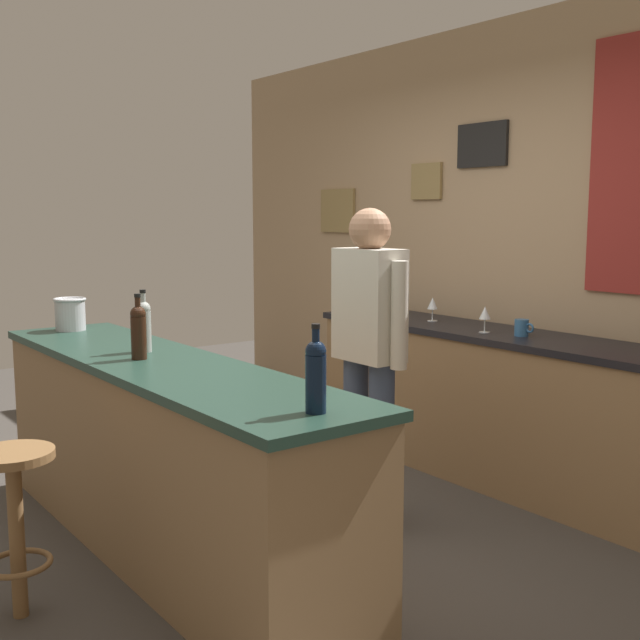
{
  "coord_description": "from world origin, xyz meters",
  "views": [
    {
      "loc": [
        3.25,
        -1.93,
        1.59
      ],
      "look_at": [
        0.1,
        0.45,
        1.05
      ],
      "focal_mm": 43.74,
      "sensor_mm": 36.0,
      "label": 1
    }
  ],
  "objects_px": {
    "ice_bucket": "(70,313)",
    "coffee_mug": "(522,328)",
    "wine_bottle_a": "(144,324)",
    "bar_stool": "(15,505)",
    "wine_bottle_c": "(316,373)",
    "wine_glass_b": "(485,314)",
    "wine_bottle_b": "(138,330)",
    "wine_glass_a": "(433,304)",
    "bartender": "(369,345)"
  },
  "relations": [
    {
      "from": "bartender",
      "to": "bar_stool",
      "type": "bearing_deg",
      "value": -94.02
    },
    {
      "from": "bartender",
      "to": "wine_bottle_b",
      "type": "bearing_deg",
      "value": -112.07
    },
    {
      "from": "wine_bottle_b",
      "to": "ice_bucket",
      "type": "height_order",
      "value": "wine_bottle_b"
    },
    {
      "from": "wine_bottle_b",
      "to": "coffee_mug",
      "type": "relative_size",
      "value": 2.45
    },
    {
      "from": "wine_bottle_b",
      "to": "wine_glass_a",
      "type": "relative_size",
      "value": 1.97
    },
    {
      "from": "wine_bottle_a",
      "to": "ice_bucket",
      "type": "distance_m",
      "value": 0.92
    },
    {
      "from": "wine_glass_b",
      "to": "coffee_mug",
      "type": "xyz_separation_m",
      "value": [
        0.22,
        0.07,
        -0.06
      ]
    },
    {
      "from": "wine_bottle_c",
      "to": "wine_bottle_b",
      "type": "bearing_deg",
      "value": -176.97
    },
    {
      "from": "bar_stool",
      "to": "coffee_mug",
      "type": "xyz_separation_m",
      "value": [
        0.25,
        2.75,
        0.49
      ]
    },
    {
      "from": "wine_bottle_a",
      "to": "wine_glass_a",
      "type": "bearing_deg",
      "value": 90.84
    },
    {
      "from": "bar_stool",
      "to": "wine_bottle_b",
      "type": "height_order",
      "value": "wine_bottle_b"
    },
    {
      "from": "ice_bucket",
      "to": "bar_stool",
      "type": "bearing_deg",
      "value": -27.77
    },
    {
      "from": "wine_bottle_b",
      "to": "wine_bottle_c",
      "type": "xyz_separation_m",
      "value": [
        1.28,
        0.07,
        0.0
      ]
    },
    {
      "from": "bartender",
      "to": "wine_bottle_b",
      "type": "relative_size",
      "value": 5.29
    },
    {
      "from": "wine_bottle_c",
      "to": "ice_bucket",
      "type": "bearing_deg",
      "value": -179.84
    },
    {
      "from": "wine_bottle_b",
      "to": "ice_bucket",
      "type": "relative_size",
      "value": 1.63
    },
    {
      "from": "wine_glass_b",
      "to": "bar_stool",
      "type": "bearing_deg",
      "value": -90.69
    },
    {
      "from": "bar_stool",
      "to": "bartender",
      "type": "bearing_deg",
      "value": 85.98
    },
    {
      "from": "wine_bottle_a",
      "to": "wine_bottle_c",
      "type": "bearing_deg",
      "value": -1.29
    },
    {
      "from": "bar_stool",
      "to": "wine_glass_a",
      "type": "distance_m",
      "value": 2.88
    },
    {
      "from": "wine_bottle_a",
      "to": "wine_glass_a",
      "type": "relative_size",
      "value": 1.97
    },
    {
      "from": "bartender",
      "to": "wine_bottle_c",
      "type": "xyz_separation_m",
      "value": [
        0.86,
        -0.97,
        0.12
      ]
    },
    {
      "from": "wine_bottle_b",
      "to": "wine_bottle_a",
      "type": "bearing_deg",
      "value": 148.59
    },
    {
      "from": "wine_bottle_b",
      "to": "wine_glass_b",
      "type": "distance_m",
      "value": 2.04
    },
    {
      "from": "wine_glass_b",
      "to": "ice_bucket",
      "type": "bearing_deg",
      "value": -126.12
    },
    {
      "from": "ice_bucket",
      "to": "wine_glass_a",
      "type": "height_order",
      "value": "ice_bucket"
    },
    {
      "from": "wine_bottle_c",
      "to": "coffee_mug",
      "type": "bearing_deg",
      "value": 110.01
    },
    {
      "from": "wine_bottle_a",
      "to": "bar_stool",
      "type": "bearing_deg",
      "value": -58.79
    },
    {
      "from": "wine_bottle_b",
      "to": "bar_stool",
      "type": "bearing_deg",
      "value": -65.71
    },
    {
      "from": "wine_bottle_b",
      "to": "wine_glass_b",
      "type": "xyz_separation_m",
      "value": [
        0.33,
        2.01,
        -0.05
      ]
    },
    {
      "from": "wine_bottle_a",
      "to": "wine_glass_b",
      "type": "bearing_deg",
      "value": 75.35
    },
    {
      "from": "ice_bucket",
      "to": "wine_glass_b",
      "type": "relative_size",
      "value": 1.21
    },
    {
      "from": "bar_stool",
      "to": "wine_bottle_c",
      "type": "distance_m",
      "value": 1.36
    },
    {
      "from": "wine_glass_b",
      "to": "wine_bottle_b",
      "type": "bearing_deg",
      "value": -99.45
    },
    {
      "from": "coffee_mug",
      "to": "wine_glass_b",
      "type": "bearing_deg",
      "value": -162.15
    },
    {
      "from": "wine_bottle_a",
      "to": "wine_bottle_b",
      "type": "xyz_separation_m",
      "value": [
        0.16,
        -0.1,
        0.0
      ]
    },
    {
      "from": "bar_stool",
      "to": "coffee_mug",
      "type": "height_order",
      "value": "coffee_mug"
    },
    {
      "from": "wine_bottle_b",
      "to": "coffee_mug",
      "type": "height_order",
      "value": "wine_bottle_b"
    },
    {
      "from": "wine_bottle_c",
      "to": "bar_stool",
      "type": "bearing_deg",
      "value": -143.0
    },
    {
      "from": "bar_stool",
      "to": "wine_bottle_c",
      "type": "height_order",
      "value": "wine_bottle_c"
    },
    {
      "from": "wine_bottle_b",
      "to": "coffee_mug",
      "type": "bearing_deg",
      "value": 75.18
    },
    {
      "from": "bartender",
      "to": "wine_bottle_c",
      "type": "bearing_deg",
      "value": -48.59
    },
    {
      "from": "wine_bottle_a",
      "to": "wine_glass_b",
      "type": "height_order",
      "value": "wine_bottle_a"
    },
    {
      "from": "wine_bottle_c",
      "to": "wine_bottle_a",
      "type": "bearing_deg",
      "value": 178.71
    },
    {
      "from": "bartender",
      "to": "bar_stool",
      "type": "relative_size",
      "value": 2.38
    },
    {
      "from": "bartender",
      "to": "wine_glass_a",
      "type": "distance_m",
      "value": 1.24
    },
    {
      "from": "ice_bucket",
      "to": "coffee_mug",
      "type": "bearing_deg",
      "value": 50.94
    },
    {
      "from": "ice_bucket",
      "to": "wine_bottle_c",
      "type": "bearing_deg",
      "value": 0.16
    },
    {
      "from": "bar_stool",
      "to": "wine_glass_a",
      "type": "height_order",
      "value": "wine_glass_a"
    },
    {
      "from": "wine_bottle_c",
      "to": "wine_glass_a",
      "type": "bearing_deg",
      "value": 125.85
    }
  ]
}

